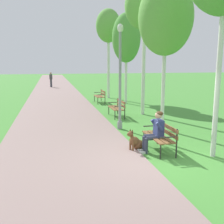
{
  "coord_description": "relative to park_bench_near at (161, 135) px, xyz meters",
  "views": [
    {
      "loc": [
        -2.8,
        -6.54,
        2.67
      ],
      "look_at": [
        -0.66,
        2.79,
        0.9
      ],
      "focal_mm": 42.77,
      "sensor_mm": 36.0,
      "label": 1
    }
  ],
  "objects": [
    {
      "name": "lamp_post_near",
      "position": [
        -0.52,
        2.97,
        1.63
      ],
      "size": [
        0.24,
        0.24,
        4.14
      ],
      "color": "gray",
      "rests_on": "ground"
    },
    {
      "name": "birch_tree_fifth",
      "position": [
        1.1,
        12.66,
        4.78
      ],
      "size": [
        1.83,
        1.84,
        6.57
      ],
      "color": "silver",
      "rests_on": "ground"
    },
    {
      "name": "park_bench_mid",
      "position": [
        -0.01,
        5.4,
        0.0
      ],
      "size": [
        0.55,
        1.5,
        0.85
      ],
      "color": "brown",
      "rests_on": "ground"
    },
    {
      "name": "pedestrian_distant",
      "position": [
        -3.17,
        22.66,
        0.33
      ],
      "size": [
        0.32,
        0.22,
        1.65
      ],
      "color": "#383842",
      "rests_on": "ground"
    },
    {
      "name": "ground_plane",
      "position": [
        -0.41,
        -0.79,
        -0.51
      ],
      "size": [
        120.0,
        120.0,
        0.0
      ],
      "primitive_type": "plane",
      "color": "#478E38"
    },
    {
      "name": "park_bench_near",
      "position": [
        0.0,
        0.0,
        0.0
      ],
      "size": [
        0.55,
        1.5,
        0.85
      ],
      "color": "brown",
      "rests_on": "ground"
    },
    {
      "name": "park_bench_far",
      "position": [
        0.02,
        10.28,
        0.0
      ],
      "size": [
        0.55,
        1.5,
        0.85
      ],
      "color": "brown",
      "rests_on": "ground"
    },
    {
      "name": "birch_tree_third",
      "position": [
        1.44,
        5.75,
        4.86
      ],
      "size": [
        1.99,
        1.91,
        6.59
      ],
      "color": "silver",
      "rests_on": "ground"
    },
    {
      "name": "paved_path",
      "position": [
        -2.81,
        23.21,
        -0.49
      ],
      "size": [
        4.22,
        60.0,
        0.04
      ],
      "primitive_type": "cube",
      "color": "gray",
      "rests_on": "ground"
    },
    {
      "name": "birch_tree_second",
      "position": [
        1.12,
        2.5,
        3.83
      ],
      "size": [
        2.08,
        2.07,
        5.77
      ],
      "color": "silver",
      "rests_on": "ground"
    },
    {
      "name": "birch_tree_fourth",
      "position": [
        1.62,
        9.65,
        3.7
      ],
      "size": [
        1.84,
        1.75,
        5.8
      ],
      "color": "silver",
      "rests_on": "ground"
    },
    {
      "name": "person_seated_on_near_bench",
      "position": [
        -0.21,
        -0.04,
        0.17
      ],
      "size": [
        0.74,
        0.49,
        1.25
      ],
      "color": "#33384C",
      "rests_on": "ground"
    },
    {
      "name": "dog_brown",
      "position": [
        -0.72,
        0.23,
        -0.25
      ],
      "size": [
        0.78,
        0.47,
        0.71
      ],
      "color": "brown",
      "rests_on": "ground"
    }
  ]
}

